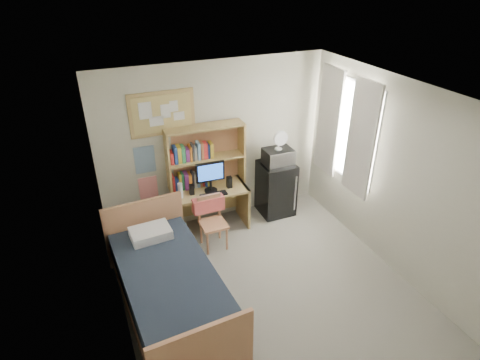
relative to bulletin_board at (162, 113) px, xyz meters
name	(u,v)px	position (x,y,z in m)	size (l,w,h in m)	color
floor	(274,298)	(0.78, -2.08, -1.93)	(3.60, 4.20, 0.02)	gray
ceiling	(284,102)	(0.78, -2.08, 0.68)	(3.60, 4.20, 0.02)	white
wall_back	(215,145)	(0.78, 0.02, -0.62)	(3.60, 0.04, 2.60)	beige
wall_left	(115,253)	(-1.02, -2.08, -0.62)	(0.04, 4.20, 2.60)	beige
wall_right	(402,183)	(2.58, -2.08, -0.62)	(0.04, 4.20, 2.60)	beige
window_unit	(346,130)	(2.53, -0.88, -0.32)	(0.10, 1.40, 1.70)	white
curtain_left	(361,140)	(2.50, -1.28, -0.32)	(0.04, 0.55, 1.70)	silver
curtain_right	(329,121)	(2.50, -0.48, -0.32)	(0.04, 0.55, 1.70)	silver
bulletin_board	(162,113)	(0.00, 0.00, 0.00)	(0.94, 0.03, 0.64)	tan
poster_wave	(145,160)	(-0.32, 0.01, -0.67)	(0.30, 0.01, 0.42)	#215785
poster_japan	(148,188)	(-0.32, 0.01, -1.14)	(0.28, 0.01, 0.36)	red
desk	(211,208)	(0.57, -0.29, -1.56)	(1.14, 0.57, 0.71)	tan
desk_chair	(213,224)	(0.44, -0.78, -1.51)	(0.41, 0.41, 0.81)	tan
mini_fridge	(276,188)	(1.73, -0.27, -1.46)	(0.54, 0.54, 0.92)	black
bed	(170,290)	(-0.47, -1.73, -1.63)	(1.07, 2.14, 0.59)	black
hutch	(206,156)	(0.57, -0.14, -0.72)	(1.20, 0.30, 0.98)	tan
monitor	(210,177)	(0.56, -0.35, -0.97)	(0.44, 0.03, 0.47)	black
keyboard	(214,195)	(0.56, -0.49, -1.20)	(0.41, 0.13, 0.02)	black
speaker_left	(192,190)	(0.26, -0.34, -1.12)	(0.07, 0.07, 0.16)	black
speaker_right	(229,182)	(0.86, -0.36, -1.11)	(0.08, 0.08, 0.18)	black
water_bottle	(180,191)	(0.08, -0.37, -1.08)	(0.07, 0.07, 0.24)	white
hoodie	(208,204)	(0.44, -0.58, -1.29)	(0.48, 0.15, 0.23)	#E05B55
microwave	(278,157)	(1.73, -0.29, -0.87)	(0.45, 0.34, 0.26)	#BBBBC0
desk_fan	(279,141)	(1.73, -0.29, -0.59)	(0.23, 0.23, 0.29)	white
pillow	(151,233)	(-0.51, -0.98, -1.27)	(0.52, 0.36, 0.12)	white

